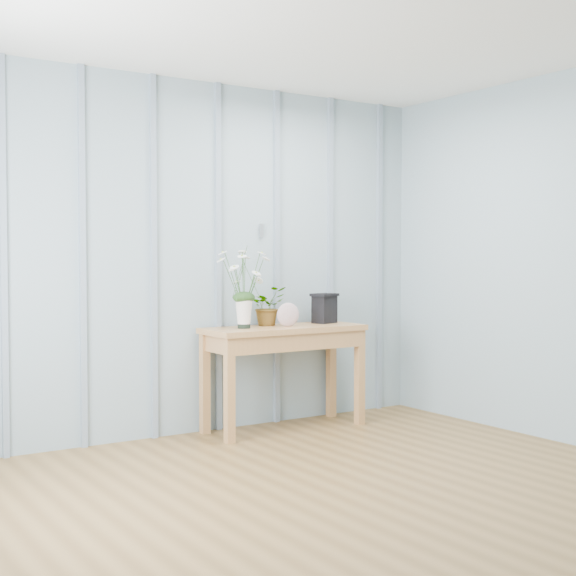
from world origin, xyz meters
TOP-DOWN VIEW (x-y plane):
  - ground at (0.00, 0.00)m, footprint 4.50×4.50m
  - room_shell at (0.00, 0.92)m, footprint 4.00×4.50m
  - sideboard at (0.66, 1.99)m, footprint 1.20×0.45m
  - daisy_vase at (0.33, 2.00)m, footprint 0.40×0.30m
  - spider_plant at (0.60, 2.12)m, footprint 0.26×0.23m
  - felt_disc_vessel at (0.68, 1.97)m, footprint 0.18×0.08m
  - carved_box at (1.07, 2.06)m, footprint 0.22×0.19m

SIDE VIEW (x-z plane):
  - ground at x=0.00m, z-range 0.00..0.00m
  - sideboard at x=0.66m, z-range 0.26..1.01m
  - felt_disc_vessel at x=0.68m, z-range 0.75..0.92m
  - carved_box at x=1.07m, z-range 0.75..0.98m
  - spider_plant at x=0.60m, z-range 0.75..1.04m
  - daisy_vase at x=0.33m, z-range 0.82..1.39m
  - room_shell at x=0.00m, z-range 0.74..3.24m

